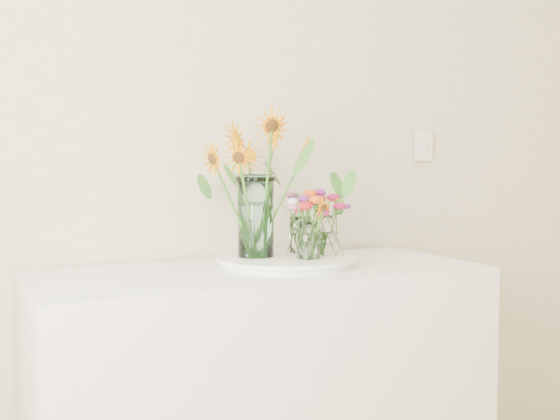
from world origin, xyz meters
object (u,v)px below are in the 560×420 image
object	(u,v)px
tray	(286,262)
mason_jar	(256,216)
counter	(261,409)
small_vase_b	(327,236)
small_vase_a	(309,241)
small_vase_c	(300,235)

from	to	relation	value
tray	mason_jar	distance (m)	0.18
counter	small_vase_b	distance (m)	0.60
small_vase_a	small_vase_b	world-z (taller)	small_vase_b
small_vase_a	small_vase_c	world-z (taller)	small_vase_c
small_vase_a	mason_jar	bearing A→B (deg)	137.78
mason_jar	small_vase_c	distance (m)	0.19
mason_jar	small_vase_b	size ratio (longest dim) A/B	2.02
counter	tray	world-z (taller)	tray
counter	mason_jar	size ratio (longest dim) A/B	5.16
counter	small_vase_a	xyz separation A→B (m)	(0.14, -0.05, 0.54)
tray	small_vase_c	distance (m)	0.14
mason_jar	small_vase_c	world-z (taller)	mason_jar
tray	mason_jar	bearing A→B (deg)	156.42
tray	small_vase_c	world-z (taller)	small_vase_c
mason_jar	small_vase_b	distance (m)	0.25
tray	small_vase_a	distance (m)	0.12
small_vase_b	small_vase_a	bearing A→B (deg)	-146.52
small_vase_b	small_vase_c	xyz separation A→B (m)	(-0.06, 0.08, -0.00)
counter	tray	xyz separation A→B (m)	(0.10, 0.03, 0.46)
counter	small_vase_b	bearing A→B (deg)	4.07
small_vase_a	small_vase_c	distance (m)	0.16
tray	small_vase_b	xyz separation A→B (m)	(0.15, -0.01, 0.08)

